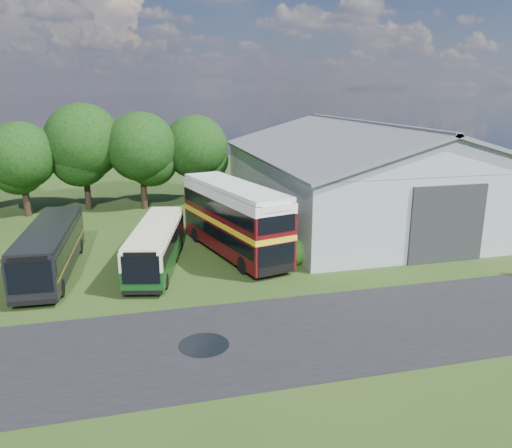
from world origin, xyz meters
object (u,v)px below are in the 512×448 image
object	(u,v)px
bus_dark_single	(51,249)
bus_maroon_double	(234,220)
bus_green_single	(156,245)
storage_shed	(363,169)

from	to	relation	value
bus_dark_single	bus_maroon_double	bearing A→B (deg)	8.00
bus_maroon_double	bus_dark_single	size ratio (longest dim) A/B	1.05
bus_green_single	bus_dark_single	distance (m)	6.16
bus_maroon_double	bus_dark_single	distance (m)	11.42
storage_shed	bus_green_single	bearing A→B (deg)	-154.37
bus_green_single	bus_dark_single	bearing A→B (deg)	-171.70
bus_green_single	bus_maroon_double	world-z (taller)	bus_maroon_double
bus_green_single	bus_maroon_double	size ratio (longest dim) A/B	0.89
storage_shed	bus_maroon_double	bearing A→B (deg)	-150.84
bus_dark_single	storage_shed	bearing A→B (deg)	21.39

